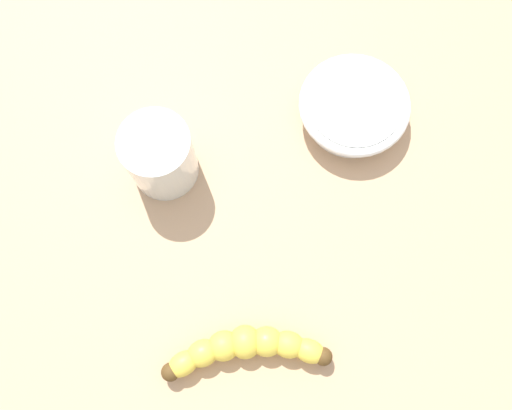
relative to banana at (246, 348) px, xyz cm
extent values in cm
cube|color=tan|center=(-12.47, -4.71, -3.42)|extent=(120.00, 120.00, 3.00)
ellipsoid|color=yellow|center=(-0.86, 7.17, 0.00)|extent=(3.41, 4.19, 2.68)
ellipsoid|color=yellow|center=(-1.19, 4.72, 0.00)|extent=(3.27, 3.88, 3.07)
ellipsoid|color=yellow|center=(-1.14, 2.25, 0.00)|extent=(3.80, 4.03, 3.45)
ellipsoid|color=yellow|center=(-0.70, -0.18, 0.00)|extent=(4.64, 4.56, 3.83)
ellipsoid|color=yellow|center=(0.10, -2.52, 0.00)|extent=(4.64, 4.78, 3.45)
ellipsoid|color=yellow|center=(1.26, -4.70, 0.00)|extent=(4.58, 4.78, 3.07)
ellipsoid|color=yellow|center=(2.74, -6.68, 0.00)|extent=(4.47, 4.56, 2.68)
sphere|color=#513819|center=(-0.50, 8.80, 0.00)|extent=(2.11, 2.11, 2.11)
sphere|color=#513819|center=(3.85, -7.93, 0.00)|extent=(2.11, 2.11, 2.11)
cylinder|color=silver|center=(-20.22, -13.57, 2.84)|extent=(8.36, 8.36, 9.52)
cylinder|color=pink|center=(-20.22, -13.57, 2.38)|extent=(7.86, 7.86, 8.09)
cylinder|color=white|center=(-31.17, 8.71, 0.05)|extent=(11.78, 11.78, 3.93)
torus|color=white|center=(-31.17, 8.71, 1.42)|extent=(14.00, 14.00, 1.20)
camera|label=1|loc=(0.69, 1.29, 65.59)|focal=39.41mm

